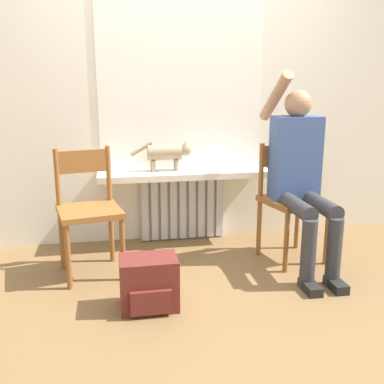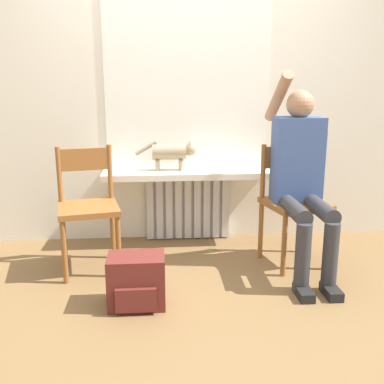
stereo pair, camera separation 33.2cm
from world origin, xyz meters
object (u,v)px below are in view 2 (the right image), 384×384
(cat, at_px, (173,152))
(backpack, at_px, (137,281))
(chair_left, at_px, (88,206))
(person, at_px, (301,173))
(chair_right, at_px, (293,201))

(cat, relative_size, backpack, 1.46)
(chair_left, bearing_deg, person, -16.25)
(chair_left, height_order, person, person)
(chair_right, xyz_separation_m, cat, (-0.86, 0.49, 0.30))
(chair_right, height_order, backpack, chair_right)
(chair_right, distance_m, backpack, 1.31)
(chair_left, relative_size, backpack, 2.57)
(person, relative_size, backpack, 4.12)
(chair_left, xyz_separation_m, cat, (0.63, 0.49, 0.30))
(person, bearing_deg, backpack, -157.56)
(chair_right, relative_size, person, 0.62)
(chair_right, bearing_deg, person, -98.84)
(chair_left, distance_m, backpack, 0.76)
(chair_left, relative_size, cat, 1.76)
(chair_right, distance_m, person, 0.27)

